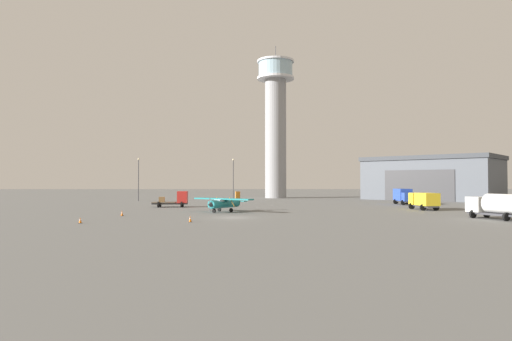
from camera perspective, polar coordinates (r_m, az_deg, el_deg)
ground_plane at (r=55.64m, az=-3.04°, el=-6.05°), size 400.00×400.00×0.00m
control_tower at (r=121.81m, az=2.53°, el=6.76°), size 10.04×10.04×41.43m
hangar at (r=116.84m, az=21.63°, el=-0.92°), size 34.63×33.66×10.50m
airplane_teal at (r=65.86m, az=-4.03°, el=-4.12°), size 9.07×7.65×2.96m
truck_box_yellow at (r=75.25m, az=20.73°, el=-3.55°), size 3.51×6.10×2.69m
truck_flatbed_red at (r=79.14m, az=-10.21°, el=-3.68°), size 6.18×3.22×2.77m
truck_fuel_tanker_white at (r=59.99m, az=28.61°, el=-3.93°), size 4.79×7.56×3.04m
truck_box_blue at (r=91.30m, az=18.45°, el=-3.11°), size 3.31×6.17×3.04m
light_post_west at (r=109.87m, az=-2.93°, el=-0.67°), size 0.44×0.44×10.07m
light_post_east at (r=106.08m, az=-14.83°, el=-0.66°), size 0.44×0.44×9.86m
traffic_cone_near_left at (r=51.75m, az=-21.60°, el=-5.96°), size 0.36×0.36×0.62m
traffic_cone_near_right at (r=50.03m, az=-8.43°, el=-6.16°), size 0.36×0.36×0.70m
traffic_cone_mid_apron at (r=60.79m, az=-16.80°, el=-5.28°), size 0.36×0.36×0.68m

